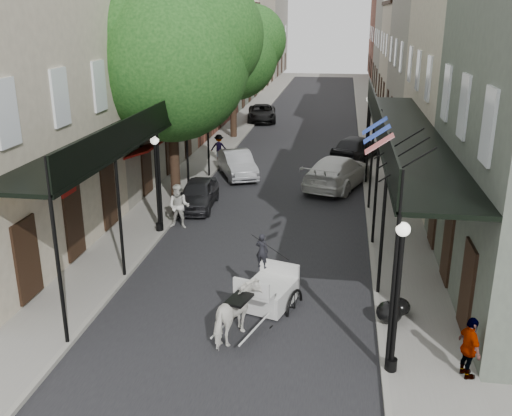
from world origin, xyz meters
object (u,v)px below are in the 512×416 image
at_px(lamppost_right_far, 367,129).
at_px(car_left_far, 262,113).
at_px(carriage, 274,272).
at_px(lamppost_right_near, 397,297).
at_px(lamppost_left, 157,183).
at_px(car_left_mid, 237,164).
at_px(tree_far, 238,50).
at_px(pedestrian_sidewalk_left, 219,147).
at_px(car_left_near, 198,194).
at_px(tree_near, 180,54).
at_px(horse, 238,314).
at_px(pedestrian_sidewalk_right, 469,348).
at_px(pedestrian_walking, 179,207).
at_px(car_right_far, 357,148).
at_px(car_right_near, 338,172).

height_order(lamppost_right_far, car_left_far, lamppost_right_far).
distance_m(lamppost_right_far, carriage, 17.14).
distance_m(lamppost_right_near, carriage, 4.63).
height_order(lamppost_left, car_left_mid, lamppost_left).
bearing_deg(lamppost_left, tree_far, 90.46).
relative_size(lamppost_right_near, pedestrian_sidewalk_left, 2.53).
height_order(lamppost_right_near, lamppost_right_far, same).
bearing_deg(car_left_near, carriage, -64.88).
bearing_deg(car_left_near, lamppost_right_far, 46.39).
height_order(tree_near, horse, tree_near).
bearing_deg(pedestrian_sidewalk_right, pedestrian_walking, 30.09).
bearing_deg(tree_far, lamppost_left, -89.54).
distance_m(lamppost_right_far, pedestrian_sidewalk_right, 20.11).
height_order(lamppost_left, car_right_far, lamppost_left).
distance_m(pedestrian_sidewalk_left, car_right_near, 7.91).
relative_size(car_left_near, car_right_near, 0.70).
distance_m(horse, car_left_mid, 15.79).
bearing_deg(car_right_far, car_left_mid, 59.92).
xyz_separation_m(pedestrian_sidewalk_left, car_right_far, (7.80, 1.58, -0.11)).
relative_size(lamppost_right_near, car_left_near, 1.01).
bearing_deg(carriage, lamppost_left, 153.28).
height_order(tree_near, pedestrian_sidewalk_left, tree_near).
bearing_deg(lamppost_right_near, horse, 165.42).
bearing_deg(pedestrian_walking, tree_far, 92.31).
height_order(tree_near, car_left_near, tree_near).
height_order(carriage, car_left_mid, carriage).
xyz_separation_m(lamppost_right_near, car_right_far, (-0.50, 21.00, -1.31)).
relative_size(tree_far, car_left_far, 1.84).
bearing_deg(pedestrian_walking, car_right_far, 59.87).
height_order(carriage, pedestrian_sidewalk_left, carriage).
height_order(car_left_mid, car_left_far, car_left_mid).
relative_size(horse, car_right_far, 0.40).
distance_m(lamppost_right_far, car_left_far, 14.88).
bearing_deg(lamppost_left, pedestrian_sidewalk_left, 90.50).
bearing_deg(car_left_mid, horse, -102.38).
bearing_deg(tree_far, car_left_near, -86.72).
bearing_deg(car_left_near, lamppost_left, -105.27).
height_order(tree_near, car_right_near, tree_near).
bearing_deg(car_right_far, car_left_near, 78.46).
distance_m(horse, carriage, 2.30).
distance_m(tree_far, lamppost_right_far, 11.05).
bearing_deg(car_right_near, car_right_far, -81.10).
xyz_separation_m(lamppost_right_near, pedestrian_sidewalk_right, (1.70, 0.00, -1.17)).
height_order(carriage, pedestrian_sidewalk_right, carriage).
bearing_deg(car_left_mid, lamppost_left, -122.77).
xyz_separation_m(pedestrian_walking, car_left_near, (0.11, 2.56, -0.27)).
distance_m(lamppost_left, pedestrian_sidewalk_right, 12.78).
bearing_deg(pedestrian_walking, car_right_near, 47.44).
xyz_separation_m(tree_far, pedestrian_walking, (0.75, -17.48, -4.94)).
distance_m(car_left_far, car_right_near, 18.36).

